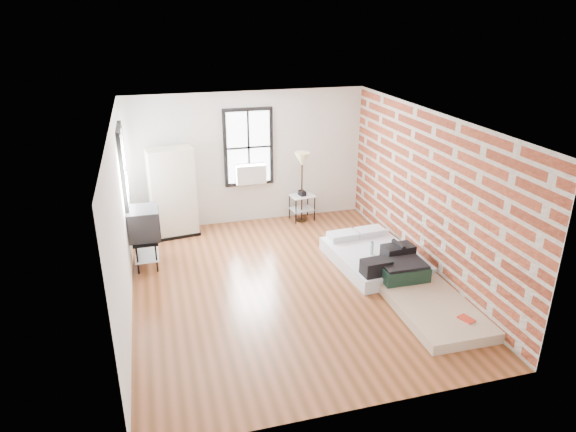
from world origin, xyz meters
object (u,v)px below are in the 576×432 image
object	(u,v)px
mattress_main	(375,257)
floor_lamp	(302,163)
side_table	(302,200)
wardrobe	(172,193)
mattress_bare	(424,296)
tv_stand	(144,225)

from	to	relation	value
mattress_main	floor_lamp	world-z (taller)	floor_lamp
side_table	floor_lamp	distance (m)	0.87
wardrobe	mattress_main	bearing A→B (deg)	-42.28
wardrobe	floor_lamp	size ratio (longest dim) A/B	1.18
mattress_bare	floor_lamp	distance (m)	4.06
side_table	tv_stand	world-z (taller)	tv_stand
tv_stand	wardrobe	bearing A→B (deg)	65.53
side_table	tv_stand	distance (m)	3.58
floor_lamp	mattress_main	bearing A→B (deg)	-74.09
side_table	floor_lamp	size ratio (longest dim) A/B	0.43
floor_lamp	tv_stand	world-z (taller)	floor_lamp
mattress_bare	tv_stand	bearing A→B (deg)	149.01
wardrobe	side_table	distance (m)	2.78
floor_lamp	tv_stand	distance (m)	3.56
wardrobe	tv_stand	bearing A→B (deg)	-122.51
mattress_bare	side_table	xyz separation A→B (m)	(-0.82, 3.86, 0.31)
floor_lamp	tv_stand	bearing A→B (deg)	-159.32
side_table	mattress_bare	bearing A→B (deg)	-77.97
mattress_bare	side_table	distance (m)	3.96
mattress_main	wardrobe	xyz separation A→B (m)	(-3.38, 2.35, 0.74)
floor_lamp	mattress_bare	bearing A→B (deg)	-77.36
side_table	tv_stand	bearing A→B (deg)	-158.43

